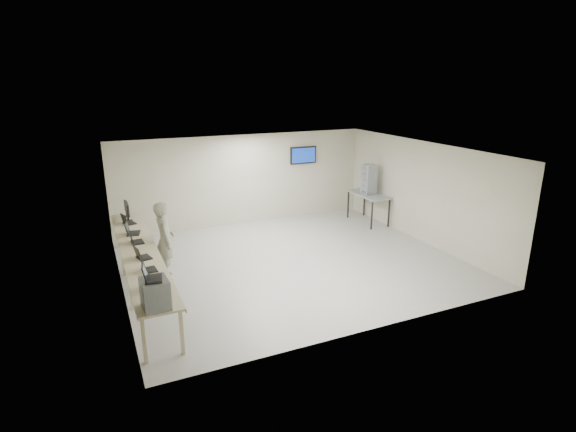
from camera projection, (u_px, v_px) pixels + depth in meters
name	position (u px, v px, depth m)	size (l,w,h in m)	color
room	(292.00, 207.00, 10.94)	(8.01, 7.01, 2.81)	#B1B1B1
workbench	(140.00, 253.00, 9.64)	(0.76, 6.00, 0.90)	tan
equipment_box	(155.00, 293.00, 7.13)	(0.41, 0.47, 0.49)	slate
laptop_on_box	(150.00, 276.00, 7.01)	(0.34, 0.39, 0.28)	black
laptop_0	(152.00, 284.00, 7.84)	(0.37, 0.41, 0.28)	black
laptop_1	(147.00, 268.00, 8.55)	(0.29, 0.34, 0.25)	black
laptop_2	(141.00, 255.00, 9.14)	(0.35, 0.39, 0.26)	black
laptop_3	(135.00, 240.00, 10.00)	(0.31, 0.37, 0.28)	black
laptop_4	(131.00, 231.00, 10.57)	(0.38, 0.42, 0.29)	black
laptop_5	(127.00, 221.00, 11.32)	(0.37, 0.40, 0.26)	black
monitor_near	(127.00, 210.00, 11.47)	(0.22, 0.49, 0.49)	black
monitor_far	(126.00, 208.00, 11.86)	(0.19, 0.42, 0.42)	black
soldier	(165.00, 240.00, 10.19)	(0.66, 0.43, 1.80)	gray
side_table	(369.00, 196.00, 14.18)	(0.73, 1.56, 0.93)	gray
storage_bins	(369.00, 179.00, 14.02)	(0.35, 0.39, 0.94)	#929AA3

